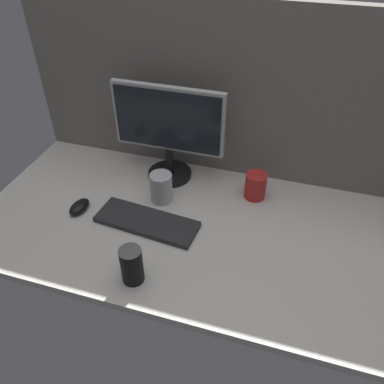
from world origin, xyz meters
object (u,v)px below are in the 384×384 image
at_px(mug_red_plastic, 255,186).
at_px(mug_steel, 161,188).
at_px(mouse, 79,207).
at_px(mug_black_travel, 132,265).
at_px(keyboard, 147,222).
at_px(monitor, 168,129).

bearing_deg(mug_red_plastic, mug_steel, -159.99).
relative_size(mouse, mug_black_travel, 0.76).
bearing_deg(keyboard, mug_black_travel, -72.12).
bearing_deg(mouse, mug_black_travel, -29.05).
bearing_deg(mouse, monitor, 58.67).
bearing_deg(monitor, mug_red_plastic, -6.30).
xyz_separation_m(monitor, mug_steel, (0.02, -0.16, -0.16)).
bearing_deg(mug_black_travel, monitor, 97.49).
height_order(keyboard, mug_steel, mug_steel).
distance_m(keyboard, mug_black_travel, 0.25).
bearing_deg(mug_steel, monitor, 98.03).
bearing_deg(keyboard, monitor, 98.94).
relative_size(mouse, mug_red_plastic, 0.92).
distance_m(mug_red_plastic, mug_black_travel, 0.59).
distance_m(mug_steel, mug_black_travel, 0.39).
bearing_deg(mug_steel, keyboard, -91.64).
xyz_separation_m(mouse, mug_black_travel, (0.32, -0.24, 0.05)).
height_order(monitor, mouse, monitor).
xyz_separation_m(monitor, mug_red_plastic, (0.36, -0.04, -0.17)).
distance_m(monitor, mug_black_travel, 0.57).
bearing_deg(mug_steel, mug_red_plastic, 20.01).
relative_size(keyboard, mug_steel, 3.16).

